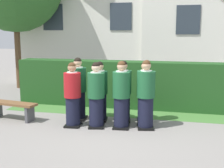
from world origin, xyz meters
name	(u,v)px	position (x,y,z in m)	size (l,w,h in m)	color
ground_plane	(109,127)	(0.00, 0.00, 0.00)	(60.00, 60.00, 0.00)	gray
student_in_red_blazer	(73,96)	(-0.92, -0.11, 0.77)	(0.42, 0.49, 1.63)	black
student_front_row_1	(96,97)	(-0.32, -0.05, 0.78)	(0.46, 0.53, 1.64)	black
student_front_row_2	(121,96)	(0.30, 0.04, 0.80)	(0.44, 0.51, 1.67)	black
student_front_row_3	(146,96)	(0.89, 0.14, 0.81)	(0.48, 0.56, 1.70)	black
student_rear_row_0	(78,90)	(-0.98, 0.48, 0.81)	(0.44, 0.55, 1.69)	black
student_rear_row_1	(100,93)	(-0.39, 0.52, 0.76)	(0.43, 0.50, 1.60)	black
student_rear_row_2	(123,93)	(0.23, 0.60, 0.77)	(0.45, 0.52, 1.62)	black
student_rear_row_3	(145,93)	(0.79, 0.67, 0.77)	(0.45, 0.52, 1.62)	black
hedge	(126,84)	(0.00, 2.16, 0.73)	(7.00, 0.70, 1.45)	#214C1E
school_building_main	(224,8)	(3.33, 6.84, 3.32)	(6.87, 3.69, 6.47)	silver
school_building_annex	(97,7)	(-2.30, 6.93, 3.47)	(7.03, 3.43, 6.77)	silver
wooden_bench	(13,107)	(-2.71, 0.04, 0.35)	(1.44, 0.58, 0.48)	brown
lawn_strip	(120,113)	(0.00, 1.36, 0.00)	(7.00, 0.90, 0.01)	#477A38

